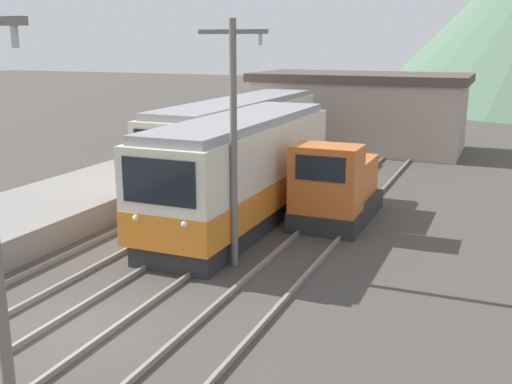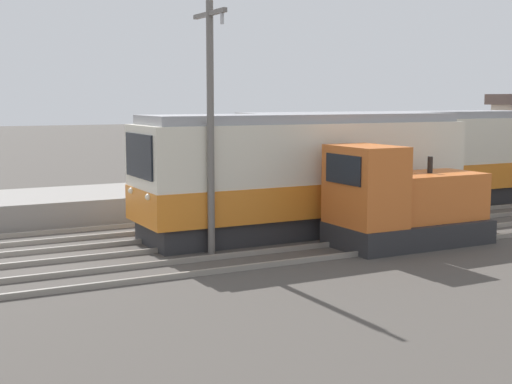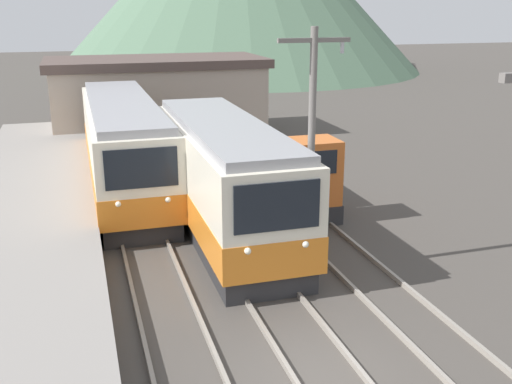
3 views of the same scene
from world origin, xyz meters
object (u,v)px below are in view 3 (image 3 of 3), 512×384
at_px(commuter_train_left, 124,149).
at_px(commuter_train_center, 224,182).
at_px(catenary_mast_mid, 312,146).
at_px(shunting_locomotive, 292,179).

bearing_deg(commuter_train_left, commuter_train_center, -64.69).
bearing_deg(commuter_train_center, catenary_mast_mid, -69.08).
relative_size(shunting_locomotive, catenary_mast_mid, 0.69).
bearing_deg(commuter_train_left, shunting_locomotive, -36.82).
xyz_separation_m(shunting_locomotive, catenary_mast_mid, (-1.49, -5.52, 2.59)).
relative_size(commuter_train_left, commuter_train_center, 1.22).
bearing_deg(commuter_train_left, catenary_mast_mid, -66.41).
relative_size(commuter_train_center, catenary_mast_mid, 1.60).
distance_m(commuter_train_center, shunting_locomotive, 3.44).
bearing_deg(shunting_locomotive, commuter_train_center, -152.24).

